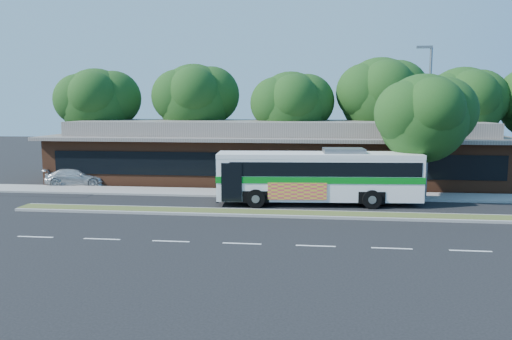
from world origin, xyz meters
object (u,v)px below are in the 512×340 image
Objects in this scene: sedan at (77,177)px; lamp_post at (428,118)px; sidewalk_tree at (429,116)px; transit_bus at (319,173)px.

lamp_post is at bearing -102.14° from sedan.
sedan is (-23.22, 2.36, -4.28)m from lamp_post.
sidewalk_tree is at bearing -103.56° from sedan.
lamp_post is 23.73m from sedan.
lamp_post is 2.10× the size of sedan.
lamp_post is at bearing 15.61° from transit_bus.
transit_bus is at bearing -164.45° from sidewalk_tree.
lamp_post is 7.47m from transit_bus.
transit_bus is 7.32m from sidewalk_tree.
transit_bus is 1.56× the size of sidewalk_tree.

